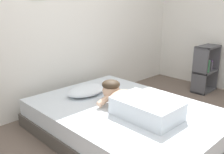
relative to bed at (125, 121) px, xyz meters
The scene contains 8 objects.
ground_plane 0.52m from the bed, 94.18° to the right, with size 13.30×13.30×0.00m, color #66564C.
back_wall 1.64m from the bed, 91.69° to the left, with size 4.65×0.12×2.50m.
bed is the anchor object (origin of this frame).
pillow 0.63m from the bed, 96.03° to the left, with size 0.52×0.32×0.11m, color silver.
person_lying 0.33m from the bed, 100.86° to the right, with size 0.43×0.92×0.27m.
coffee_cup 0.62m from the bed, 61.74° to the left, with size 0.12×0.09×0.07m.
cell_phone 0.25m from the bed, 122.65° to the right, with size 0.07×0.14×0.01m, color black.
bookshelf 1.99m from the bed, ahead, with size 0.45×0.24×0.75m.
Camera 1 is at (-1.85, -1.24, 1.43)m, focal length 41.18 mm.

